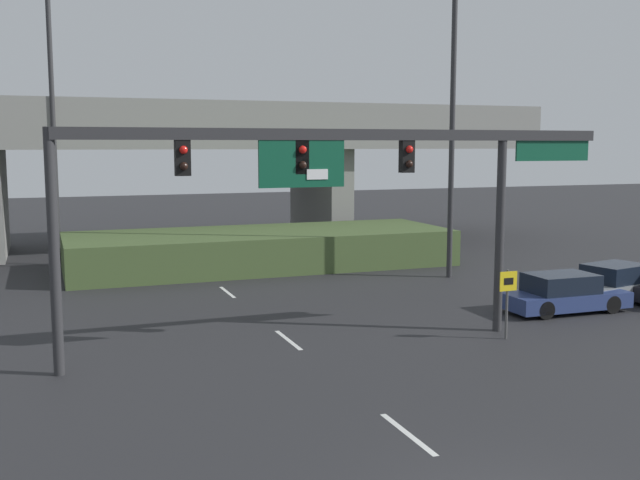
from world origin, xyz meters
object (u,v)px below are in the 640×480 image
(highway_light_pole_far, at_px, (52,107))
(parked_sedan_near_right, at_px, (563,294))
(highway_light_pole_near, at_px, (453,74))
(speed_limit_sign, at_px, (508,294))
(parked_sedan_mid_right, at_px, (617,283))
(signal_gantry, at_px, (338,170))

(highway_light_pole_far, height_order, parked_sedan_near_right, highway_light_pole_far)
(highway_light_pole_near, relative_size, parked_sedan_near_right, 3.80)
(speed_limit_sign, distance_m, parked_sedan_mid_right, 8.12)
(signal_gantry, relative_size, parked_sedan_near_right, 3.70)
(parked_sedan_mid_right, bearing_deg, highway_light_pole_far, 127.72)
(parked_sedan_near_right, relative_size, parked_sedan_mid_right, 0.99)
(signal_gantry, distance_m, speed_limit_sign, 6.49)
(speed_limit_sign, height_order, parked_sedan_mid_right, speed_limit_sign)
(highway_light_pole_far, relative_size, parked_sedan_mid_right, 3.22)
(highway_light_pole_near, relative_size, highway_light_pole_far, 1.17)
(parked_sedan_mid_right, bearing_deg, signal_gantry, 178.57)
(signal_gantry, bearing_deg, speed_limit_sign, -10.82)
(speed_limit_sign, xyz_separation_m, parked_sedan_near_right, (4.11, 2.54, -0.77))
(signal_gantry, relative_size, speed_limit_sign, 7.77)
(signal_gantry, height_order, parked_sedan_near_right, signal_gantry)
(speed_limit_sign, relative_size, highway_light_pole_far, 0.15)
(signal_gantry, height_order, highway_light_pole_near, highway_light_pole_near)
(signal_gantry, distance_m, highway_light_pole_near, 13.38)
(parked_sedan_near_right, bearing_deg, signal_gantry, -169.54)
(signal_gantry, distance_m, parked_sedan_mid_right, 13.52)
(speed_limit_sign, bearing_deg, parked_sedan_mid_right, 25.18)
(highway_light_pole_near, height_order, parked_sedan_near_right, highway_light_pole_near)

